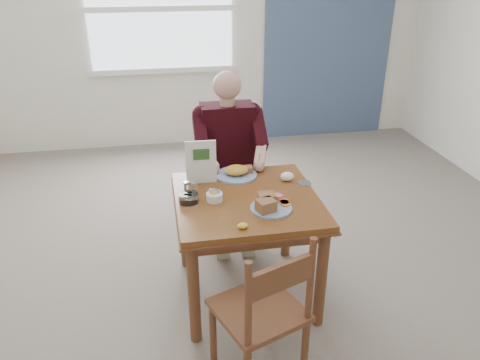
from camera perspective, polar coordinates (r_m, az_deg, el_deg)
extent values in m
plane|color=#72645C|center=(3.39, 0.75, -13.39)|extent=(6.00, 6.00, 0.00)
plane|color=white|center=(5.65, -5.33, 18.15)|extent=(5.50, 0.00, 5.50)
cube|color=#415679|center=(5.99, 10.93, 18.26)|extent=(1.60, 0.02, 2.80)
ellipsoid|color=yellow|center=(2.64, 0.32, -5.59)|extent=(0.07, 0.06, 0.03)
ellipsoid|color=white|center=(3.20, 5.76, 0.43)|extent=(0.11, 0.11, 0.06)
cylinder|color=silver|center=(3.17, 7.86, -0.39)|extent=(0.11, 0.11, 0.01)
cube|color=white|center=(5.57, -9.74, 19.89)|extent=(1.60, 0.02, 1.30)
cube|color=white|center=(5.67, -9.22, 13.04)|extent=(1.72, 0.04, 0.06)
cube|color=white|center=(5.56, -9.74, 19.88)|extent=(1.72, 0.04, 0.06)
cube|color=brown|center=(2.98, 0.83, -2.45)|extent=(0.90, 0.90, 0.04)
cube|color=brown|center=(3.00, 0.83, -2.92)|extent=(0.92, 0.92, 0.01)
cylinder|color=brown|center=(2.83, -5.64, -13.57)|extent=(0.07, 0.07, 0.71)
cylinder|color=brown|center=(2.97, 9.86, -11.71)|extent=(0.07, 0.07, 0.71)
cylinder|color=brown|center=(3.46, -6.84, -5.45)|extent=(0.07, 0.07, 0.71)
cylinder|color=brown|center=(3.58, 5.73, -4.29)|extent=(0.07, 0.07, 0.71)
cube|color=brown|center=(2.69, 2.45, -7.64)|extent=(0.80, 0.03, 0.08)
cube|color=brown|center=(3.36, -0.46, -0.41)|extent=(0.80, 0.03, 0.08)
cube|color=brown|center=(2.97, -6.59, -4.27)|extent=(0.03, 0.80, 0.08)
cube|color=brown|center=(3.11, 7.91, -2.95)|extent=(0.03, 0.80, 0.08)
cylinder|color=brown|center=(3.70, -3.68, -5.47)|extent=(0.04, 0.04, 0.45)
cylinder|color=brown|center=(3.75, 1.80, -4.96)|extent=(0.04, 0.04, 0.45)
cylinder|color=brown|center=(4.01, -4.32, -2.84)|extent=(0.04, 0.04, 0.45)
cylinder|color=brown|center=(4.06, 0.74, -2.40)|extent=(0.04, 0.04, 0.45)
cube|color=brown|center=(3.76, -1.40, -0.69)|extent=(0.42, 0.42, 0.03)
cylinder|color=brown|center=(3.81, -4.55, 3.45)|extent=(0.04, 0.04, 0.50)
cylinder|color=brown|center=(3.85, 0.78, 3.83)|extent=(0.04, 0.04, 0.50)
cube|color=brown|center=(3.79, -1.89, 5.05)|extent=(0.38, 0.03, 0.14)
cylinder|color=brown|center=(2.75, -3.29, -18.49)|extent=(0.05, 0.05, 0.45)
cylinder|color=brown|center=(2.88, 3.27, -15.90)|extent=(0.05, 0.05, 0.45)
cylinder|color=brown|center=(2.68, 7.88, -20.17)|extent=(0.05, 0.05, 0.45)
cube|color=brown|center=(2.54, 2.29, -15.59)|extent=(0.54, 0.54, 0.03)
cylinder|color=brown|center=(2.20, 1.00, -15.26)|extent=(0.05, 0.05, 0.50)
cylinder|color=brown|center=(2.36, 8.58, -12.13)|extent=(0.05, 0.05, 0.50)
cube|color=brown|center=(2.21, 5.06, -11.66)|extent=(0.37, 0.16, 0.14)
cube|color=#9A9573|center=(3.61, -2.68, -0.59)|extent=(0.13, 0.38, 0.12)
cube|color=#9A9573|center=(3.64, 0.44, -0.33)|extent=(0.13, 0.38, 0.12)
cube|color=#9A9573|center=(3.60, -2.18, -6.13)|extent=(0.10, 0.10, 0.48)
cube|color=#9A9573|center=(3.63, 0.96, -5.83)|extent=(0.10, 0.10, 0.48)
cube|color=black|center=(3.64, -1.54, 4.82)|extent=(0.40, 0.22, 0.58)
sphere|color=black|center=(3.54, -4.65, 7.93)|extent=(0.15, 0.15, 0.15)
sphere|color=black|center=(3.60, 1.44, 8.29)|extent=(0.15, 0.15, 0.15)
cylinder|color=tan|center=(3.52, -1.55, 9.42)|extent=(0.11, 0.11, 0.08)
sphere|color=tan|center=(3.48, -1.58, 11.47)|extent=(0.21, 0.21, 0.21)
cube|color=black|center=(3.46, -4.88, 5.75)|extent=(0.09, 0.29, 0.27)
cube|color=black|center=(3.53, 2.28, 6.21)|extent=(0.09, 0.29, 0.27)
sphere|color=black|center=(3.39, -4.61, 3.51)|extent=(0.09, 0.09, 0.09)
sphere|color=black|center=(3.46, 2.67, 4.01)|extent=(0.09, 0.09, 0.09)
cube|color=tan|center=(3.33, -3.91, 2.41)|extent=(0.14, 0.23, 0.14)
cube|color=tan|center=(3.38, 2.50, 2.87)|extent=(0.14, 0.23, 0.14)
sphere|color=tan|center=(3.26, -3.18, 1.27)|extent=(0.08, 0.08, 0.08)
sphere|color=tan|center=(3.31, 2.32, 1.68)|extent=(0.08, 0.08, 0.08)
cylinder|color=silver|center=(3.29, 2.33, 2.48)|extent=(0.01, 0.05, 0.12)
cylinder|color=white|center=(2.84, 3.81, -3.45)|extent=(0.30, 0.30, 0.01)
cube|color=#B57950|center=(2.78, 3.18, -3.13)|extent=(0.13, 0.12, 0.07)
cube|color=#B57950|center=(2.85, 3.26, -2.31)|extent=(0.11, 0.10, 0.07)
cylinder|color=orange|center=(2.87, 5.54, -2.92)|extent=(0.06, 0.06, 0.01)
cylinder|color=orange|center=(2.89, 5.44, -2.72)|extent=(0.08, 0.08, 0.01)
cylinder|color=orange|center=(2.91, 5.35, -2.52)|extent=(0.08, 0.08, 0.01)
cube|color=#EB6F76|center=(2.93, 4.65, -2.05)|extent=(0.07, 0.07, 0.03)
cylinder|color=white|center=(3.25, -0.45, 0.60)|extent=(0.29, 0.29, 0.02)
ellipsoid|color=yellow|center=(3.23, -0.45, 1.22)|extent=(0.17, 0.14, 0.06)
cube|color=#B57950|center=(3.27, 0.59, 1.29)|extent=(0.11, 0.07, 0.04)
cylinder|color=white|center=(2.92, -3.14, -2.09)|extent=(0.12, 0.12, 0.05)
cube|color=pink|center=(2.91, -3.37, -1.43)|extent=(0.04, 0.01, 0.03)
cube|color=#6699D8|center=(2.91, -2.82, -1.35)|extent=(0.04, 0.03, 0.03)
cube|color=#EAD159|center=(2.89, -3.18, -1.58)|extent=(0.04, 0.03, 0.03)
cube|color=white|center=(2.92, -3.44, -1.29)|extent=(0.04, 0.02, 0.03)
cylinder|color=white|center=(3.01, -6.49, -1.11)|extent=(0.05, 0.05, 0.07)
cylinder|color=silver|center=(2.99, -6.53, -0.35)|extent=(0.05, 0.05, 0.02)
cylinder|color=white|center=(3.00, -5.55, -1.19)|extent=(0.05, 0.05, 0.07)
cylinder|color=silver|center=(2.98, -5.58, -0.44)|extent=(0.05, 0.05, 0.02)
cylinder|color=white|center=(2.92, -6.27, -2.19)|extent=(0.16, 0.16, 0.06)
cylinder|color=white|center=(2.91, -6.56, -1.95)|extent=(0.04, 0.04, 0.02)
cylinder|color=white|center=(2.93, -6.08, -1.68)|extent=(0.04, 0.04, 0.02)
cylinder|color=white|center=(2.90, -6.12, -2.02)|extent=(0.04, 0.04, 0.02)
cube|color=white|center=(3.11, -4.78, 2.18)|extent=(0.20, 0.02, 0.30)
cube|color=#2D5926|center=(3.08, -4.75, 3.12)|extent=(0.11, 0.01, 0.08)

